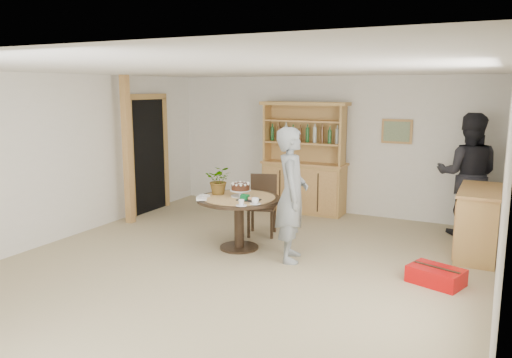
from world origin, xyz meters
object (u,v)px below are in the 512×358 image
object	(u,v)px
dining_chair	(263,201)
teen_boy	(292,195)
adult_person	(468,175)
hutch	(304,175)
sideboard	(478,222)
dining_table	(239,208)
red_suitcase	(436,276)

from	to	relation	value
dining_chair	teen_boy	size ratio (longest dim) A/B	0.53
dining_chair	adult_person	size ratio (longest dim) A/B	0.49
hutch	sideboard	distance (m)	3.29
adult_person	hutch	bearing A→B (deg)	-8.30
hutch	dining_table	bearing A→B (deg)	-91.05
sideboard	red_suitcase	xyz separation A→B (m)	(-0.37, -1.33, -0.37)
hutch	teen_boy	distance (m)	2.68
hutch	dining_chair	size ratio (longest dim) A/B	2.16
red_suitcase	sideboard	bearing A→B (deg)	93.58
dining_chair	teen_boy	world-z (taller)	teen_boy
red_suitcase	dining_table	bearing A→B (deg)	-163.67
teen_boy	red_suitcase	world-z (taller)	teen_boy
sideboard	dining_chair	distance (m)	3.13
sideboard	teen_boy	world-z (taller)	teen_boy
hutch	teen_boy	bearing A→B (deg)	-72.47
teen_boy	adult_person	distance (m)	3.05
red_suitcase	teen_boy	bearing A→B (deg)	-161.80
dining_chair	adult_person	world-z (taller)	adult_person
dining_chair	dining_table	bearing A→B (deg)	-105.57
sideboard	red_suitcase	world-z (taller)	sideboard
dining_table	adult_person	bearing A→B (deg)	37.81
sideboard	hutch	bearing A→B (deg)	157.79
dining_chair	red_suitcase	world-z (taller)	dining_chair
hutch	dining_chair	world-z (taller)	hutch
sideboard	adult_person	distance (m)	1.14
dining_chair	teen_boy	xyz separation A→B (m)	(0.87, -0.93, 0.36)
dining_table	sideboard	bearing A→B (deg)	21.38
sideboard	adult_person	xyz separation A→B (m)	(-0.24, 1.00, 0.49)
teen_boy	red_suitcase	bearing A→B (deg)	-110.85
teen_boy	adult_person	xyz separation A→B (m)	(1.99, 2.31, 0.06)
dining_chair	adult_person	xyz separation A→B (m)	(2.87, 1.38, 0.42)
red_suitcase	dining_chair	bearing A→B (deg)	179.84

